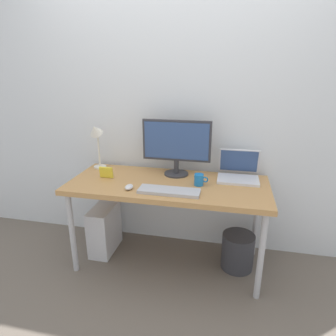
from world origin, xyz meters
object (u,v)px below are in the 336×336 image
Objects in this scene: laptop at (238,172)px; photo_frame at (106,172)px; desk_lamp at (96,137)px; wastebasket at (238,251)px; mouse at (129,187)px; coffee_mug at (199,180)px; keyboard at (169,191)px; computer_tower at (105,229)px; monitor at (176,144)px; desk at (168,190)px.

laptop reaches higher than photo_frame.
wastebasket is at bearing -6.56° from desk_lamp.
laptop reaches higher than mouse.
wastebasket is (0.33, 0.05, -0.62)m from coffee_mug.
mouse is 1.04m from wastebasket.
computer_tower is at bearing 159.43° from keyboard.
photo_frame is (-0.54, -0.20, -0.21)m from monitor.
mouse is at bearing -35.38° from computer_tower.
coffee_mug is 1.00m from computer_tower.
photo_frame reaches higher than desk.
coffee_mug is at bearing -171.10° from wastebasket.
photo_frame is at bearing 144.64° from mouse.
wastebasket is (1.08, 0.06, -0.62)m from photo_frame.
mouse is 0.67m from computer_tower.
monitor reaches higher than mouse.
desk is at bearing 104.58° from keyboard.
wastebasket is (1.24, -0.14, -0.86)m from desk_lamp.
desk is 3.67× the size of computer_tower.
wastebasket is at bearing -14.68° from monitor.
desk is 14.51× the size of coffee_mug.
photo_frame is 1.25m from wastebasket.
photo_frame is 0.26× the size of computer_tower.
laptop is 1.22m from desk_lamp.
desk_lamp reaches higher than photo_frame.
desk is 0.26m from coffee_mug.
coffee_mug is 0.35× the size of wastebasket.
laptop reaches higher than coffee_mug.
coffee_mug is at bearing 0.03° from desk.
mouse is at bearing -163.78° from wastebasket.
keyboard is (-0.48, -0.40, -0.05)m from laptop.
photo_frame is 0.37× the size of wastebasket.
desk is at bearing -5.16° from computer_tower.
keyboard is at bearing -20.57° from computer_tower.
desk_lamp is 1.52m from wastebasket.
photo_frame is at bearing 161.99° from keyboard.
desk_lamp is 4.59× the size of mouse.
monitor is 5.07× the size of photo_frame.
monitor reaches higher than keyboard.
desk_lamp is at bearing 129.12° from photo_frame.
mouse is at bearing -152.91° from laptop.
laptop is 0.63m from keyboard.
wastebasket is (0.57, 0.05, -0.51)m from desk.
photo_frame is at bearing -176.95° from wastebasket.
coffee_mug reaches higher than desk.
keyboard reaches higher than wastebasket.
desk is 14.01× the size of photo_frame.
desk_lamp is at bearing 173.44° from wastebasket.
photo_frame is at bearing -179.56° from coffee_mug.
desk reaches higher than wastebasket.
laptop is 3.56× the size of mouse.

